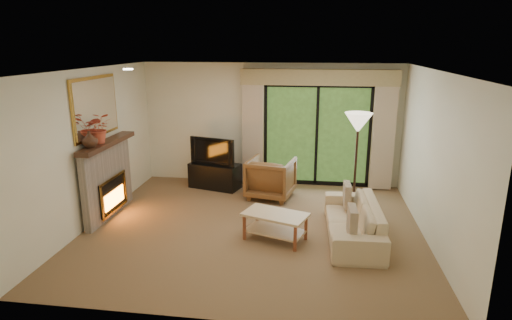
# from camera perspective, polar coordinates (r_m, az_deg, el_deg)

# --- Properties ---
(floor) EXTENTS (5.50, 5.50, 0.00)m
(floor) POSITION_cam_1_polar(r_m,az_deg,el_deg) (7.25, -0.34, -9.05)
(floor) COLOR brown
(floor) RESTS_ON ground
(ceiling) EXTENTS (5.50, 5.50, 0.00)m
(ceiling) POSITION_cam_1_polar(r_m,az_deg,el_deg) (6.61, -0.37, 11.94)
(ceiling) COLOR silver
(ceiling) RESTS_ON ground
(wall_back) EXTENTS (5.00, 0.00, 5.00)m
(wall_back) POSITION_cam_1_polar(r_m,az_deg,el_deg) (9.24, 1.92, 4.77)
(wall_back) COLOR #F4EDCA
(wall_back) RESTS_ON ground
(wall_front) EXTENTS (5.00, 0.00, 5.00)m
(wall_front) POSITION_cam_1_polar(r_m,az_deg,el_deg) (4.47, -5.06, -6.93)
(wall_front) COLOR #F4EDCA
(wall_front) RESTS_ON ground
(wall_left) EXTENTS (0.00, 5.00, 5.00)m
(wall_left) POSITION_cam_1_polar(r_m,az_deg,el_deg) (7.70, -21.05, 1.61)
(wall_left) COLOR #F4EDCA
(wall_left) RESTS_ON ground
(wall_right) EXTENTS (0.00, 5.00, 5.00)m
(wall_right) POSITION_cam_1_polar(r_m,az_deg,el_deg) (6.98, 22.60, 0.11)
(wall_right) COLOR #F4EDCA
(wall_right) RESTS_ON ground
(fireplace) EXTENTS (0.24, 1.70, 1.37)m
(fireplace) POSITION_cam_1_polar(r_m,az_deg,el_deg) (7.97, -19.20, -2.37)
(fireplace) COLOR gray
(fireplace) RESTS_ON floor
(mirror) EXTENTS (0.07, 1.45, 1.02)m
(mirror) POSITION_cam_1_polar(r_m,az_deg,el_deg) (7.74, -20.58, 6.63)
(mirror) COLOR #B58838
(mirror) RESTS_ON wall_left
(sliding_door) EXTENTS (2.26, 0.10, 2.16)m
(sliding_door) POSITION_cam_1_polar(r_m,az_deg,el_deg) (9.18, 8.10, 3.28)
(sliding_door) COLOR black
(sliding_door) RESTS_ON floor
(curtain_left) EXTENTS (0.45, 0.18, 2.35)m
(curtain_left) POSITION_cam_1_polar(r_m,az_deg,el_deg) (9.14, -0.39, 4.03)
(curtain_left) COLOR tan
(curtain_left) RESTS_ON floor
(curtain_right) EXTENTS (0.45, 0.18, 2.35)m
(curtain_right) POSITION_cam_1_polar(r_m,az_deg,el_deg) (9.15, 16.61, 3.40)
(curtain_right) COLOR tan
(curtain_right) RESTS_ON floor
(cornice) EXTENTS (3.20, 0.24, 0.32)m
(cornice) POSITION_cam_1_polar(r_m,az_deg,el_deg) (8.91, 8.40, 10.85)
(cornice) COLOR tan
(cornice) RESTS_ON wall_back
(media_console) EXTENTS (1.14, 0.74, 0.53)m
(media_console) POSITION_cam_1_polar(r_m,az_deg,el_deg) (9.15, -5.48, -2.09)
(media_console) COLOR black
(media_console) RESTS_ON floor
(tv) EXTENTS (1.00, 0.39, 0.58)m
(tv) POSITION_cam_1_polar(r_m,az_deg,el_deg) (9.00, -5.57, 1.27)
(tv) COLOR black
(tv) RESTS_ON media_console
(armchair) EXTENTS (1.01, 1.03, 0.80)m
(armchair) POSITION_cam_1_polar(r_m,az_deg,el_deg) (8.51, 1.99, -2.41)
(armchair) COLOR brown
(armchair) RESTS_ON floor
(sofa) EXTENTS (0.85, 2.03, 0.58)m
(sofa) POSITION_cam_1_polar(r_m,az_deg,el_deg) (6.99, 12.79, -7.79)
(sofa) COLOR #CDB388
(sofa) RESTS_ON floor
(pillow_near) EXTENTS (0.13, 0.43, 0.42)m
(pillow_near) POSITION_cam_1_polar(r_m,az_deg,el_deg) (6.37, 12.69, -8.01)
(pillow_near) COLOR brown
(pillow_near) RESTS_ON sofa
(pillow_far) EXTENTS (0.12, 0.40, 0.40)m
(pillow_far) POSITION_cam_1_polar(r_m,az_deg,el_deg) (7.44, 12.04, -4.55)
(pillow_far) COLOR brown
(pillow_far) RESTS_ON sofa
(coffee_table) EXTENTS (1.10, 0.83, 0.44)m
(coffee_table) POSITION_cam_1_polar(r_m,az_deg,el_deg) (6.77, 2.58, -8.84)
(coffee_table) COLOR #DFBA88
(coffee_table) RESTS_ON floor
(floor_lamp) EXTENTS (0.58, 0.58, 1.82)m
(floor_lamp) POSITION_cam_1_polar(r_m,az_deg,el_deg) (7.88, 13.15, -0.40)
(floor_lamp) COLOR beige
(floor_lamp) RESTS_ON floor
(vase) EXTENTS (0.30, 0.30, 0.27)m
(vase) POSITION_cam_1_polar(r_m,az_deg,el_deg) (7.35, -21.30, 2.59)
(vase) COLOR #3E2518
(vase) RESTS_ON fireplace
(branches) EXTENTS (0.58, 0.54, 0.51)m
(branches) POSITION_cam_1_polar(r_m,az_deg,el_deg) (7.58, -20.29, 4.02)
(branches) COLOR #C24A31
(branches) RESTS_ON fireplace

